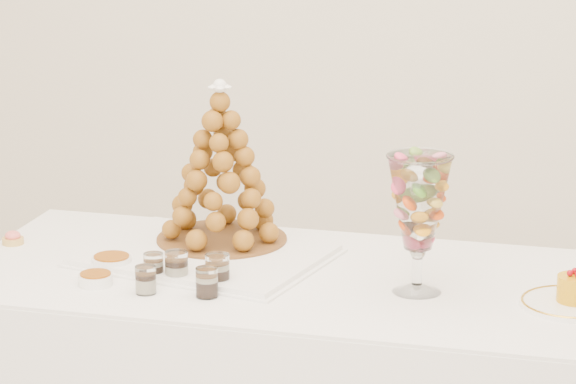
% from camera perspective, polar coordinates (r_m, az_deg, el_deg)
% --- Properties ---
extents(lace_tray, '(0.63, 0.52, 0.02)m').
position_cam_1_polar(lace_tray, '(3.38, -3.49, -2.67)').
color(lace_tray, white).
rests_on(lace_tray, buffet_table).
extents(macaron_vase, '(0.15, 0.15, 0.32)m').
position_cam_1_polar(macaron_vase, '(3.10, 5.50, -0.52)').
color(macaron_vase, white).
rests_on(macaron_vase, buffet_table).
extents(cake_plate, '(0.23, 0.23, 0.01)m').
position_cam_1_polar(cake_plate, '(3.12, 11.72, -4.60)').
color(cake_plate, white).
rests_on(cake_plate, buffet_table).
extents(pink_tart, '(0.06, 0.06, 0.03)m').
position_cam_1_polar(pink_tart, '(3.56, -11.44, -1.92)').
color(pink_tart, tan).
rests_on(pink_tart, buffet_table).
extents(verrine_a, '(0.06, 0.06, 0.06)m').
position_cam_1_polar(verrine_a, '(3.24, -5.65, -3.12)').
color(verrine_a, white).
rests_on(verrine_a, buffet_table).
extents(verrine_b, '(0.06, 0.06, 0.07)m').
position_cam_1_polar(verrine_b, '(3.21, -4.69, -3.13)').
color(verrine_b, white).
rests_on(verrine_b, buffet_table).
extents(verrine_c, '(0.07, 0.07, 0.08)m').
position_cam_1_polar(verrine_c, '(3.18, -2.97, -3.29)').
color(verrine_c, white).
rests_on(verrine_c, buffet_table).
extents(verrine_d, '(0.05, 0.05, 0.06)m').
position_cam_1_polar(verrine_d, '(3.14, -5.97, -3.67)').
color(verrine_d, white).
rests_on(verrine_d, buffet_table).
extents(verrine_e, '(0.06, 0.06, 0.07)m').
position_cam_1_polar(verrine_e, '(3.11, -3.42, -3.80)').
color(verrine_e, white).
rests_on(verrine_e, buffet_table).
extents(ramekin_back, '(0.10, 0.10, 0.03)m').
position_cam_1_polar(ramekin_back, '(3.33, -7.39, -2.96)').
color(ramekin_back, white).
rests_on(ramekin_back, buffet_table).
extents(ramekin_front, '(0.08, 0.08, 0.03)m').
position_cam_1_polar(ramekin_front, '(3.22, -8.05, -3.65)').
color(ramekin_front, white).
rests_on(ramekin_front, buffet_table).
extents(croquembouche, '(0.33, 0.33, 0.41)m').
position_cam_1_polar(croquembouche, '(3.41, -2.83, 1.21)').
color(croquembouche, brown).
rests_on(croquembouche, lace_tray).
extents(mousse_cake, '(0.08, 0.08, 0.07)m').
position_cam_1_polar(mousse_cake, '(3.11, 11.94, -3.96)').
color(mousse_cake, '#D09009').
rests_on(mousse_cake, cake_plate).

